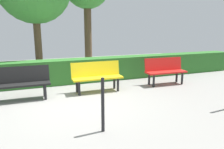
{
  "coord_description": "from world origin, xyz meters",
  "views": [
    {
      "loc": [
        0.89,
        5.23,
        1.85
      ],
      "look_at": [
        -1.24,
        -0.29,
        0.55
      ],
      "focal_mm": 34.73,
      "sensor_mm": 36.0,
      "label": 1
    }
  ],
  "objects": [
    {
      "name": "bench_black",
      "position": [
        1.16,
        -0.63,
        0.48
      ],
      "size": [
        1.48,
        0.47,
        0.86
      ],
      "rotation": [
        0.0,
        0.0,
        -0.01
      ],
      "color": "black",
      "rests_on": "ground_plane"
    },
    {
      "name": "ground_plane",
      "position": [
        0.0,
        0.0,
        0.0
      ],
      "size": [
        16.11,
        16.11,
        0.0
      ],
      "primitive_type": "plane",
      "color": "gray"
    },
    {
      "name": "hedge_row",
      "position": [
        -1.01,
        -1.94,
        0.4
      ],
      "size": [
        12.11,
        0.63,
        0.8
      ],
      "primitive_type": "cube",
      "color": "#2D6B28",
      "rests_on": "ground_plane"
    },
    {
      "name": "bench_red",
      "position": [
        -3.24,
        -0.65,
        0.48
      ],
      "size": [
        1.37,
        0.5,
        0.86
      ],
      "rotation": [
        0.0,
        0.0,
        -0.04
      ],
      "color": "red",
      "rests_on": "ground_plane"
    },
    {
      "name": "bench_yellow",
      "position": [
        -0.9,
        -0.66,
        0.48
      ],
      "size": [
        1.46,
        0.47,
        0.86
      ],
      "rotation": [
        0.0,
        0.0,
        -0.01
      ],
      "color": "yellow",
      "rests_on": "ground_plane"
    },
    {
      "name": "railing_post_mid",
      "position": [
        -0.26,
        1.8,
        0.5
      ],
      "size": [
        0.06,
        0.06,
        1.0
      ],
      "primitive_type": "cylinder",
      "color": "black",
      "rests_on": "ground_plane"
    }
  ]
}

